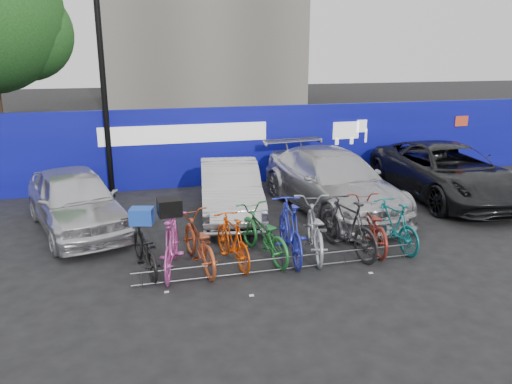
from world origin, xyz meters
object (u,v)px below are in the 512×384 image
object	(u,v)px
car_2	(332,181)
car_3	(447,171)
car_0	(75,200)
bike_1	(171,244)
lamppost	(103,80)
bike_rack	(282,264)
car_1	(230,189)
bike_6	(314,228)
bike_9	(393,224)
bike_4	(263,234)
bike_7	(348,226)
bike_5	(290,229)
bike_0	(144,247)
bike_2	(198,242)
bike_3	(233,240)
bike_8	(370,224)

from	to	relation	value
car_2	car_3	xyz separation A→B (m)	(3.57, 0.23, -0.01)
car_2	car_0	bearing A→B (deg)	173.08
car_2	bike_1	xyz separation A→B (m)	(-4.43, -2.81, -0.21)
lamppost	car_2	size ratio (longest dim) A/B	1.15
bike_rack	car_0	xyz separation A→B (m)	(-3.94, 3.41, 0.56)
car_1	car_3	size ratio (longest dim) A/B	0.75
bike_rack	bike_6	xyz separation A→B (m)	(0.89, 0.68, 0.39)
bike_1	bike_9	world-z (taller)	bike_1
bike_4	bike_9	bearing A→B (deg)	163.74
bike_7	bike_9	world-z (taller)	bike_7
bike_9	bike_7	bearing A→B (deg)	-5.16
bike_rack	bike_4	world-z (taller)	bike_4
car_1	bike_4	bearing A→B (deg)	-80.32
bike_1	bike_6	distance (m)	2.91
bike_rack	bike_5	world-z (taller)	bike_5
car_1	bike_5	bearing A→B (deg)	-70.57
bike_0	bike_5	xyz separation A→B (m)	(2.86, -0.15, 0.14)
bike_rack	bike_7	distance (m)	1.70
bike_4	car_0	bearing A→B (deg)	-48.19
bike_2	bike_7	world-z (taller)	bike_7
bike_1	bike_6	bearing A→B (deg)	-164.84
car_2	bike_0	distance (m)	5.59
bike_rack	bike_4	distance (m)	0.82
car_1	bike_4	world-z (taller)	car_1
car_0	car_1	size ratio (longest dim) A/B	1.04
bike_4	bike_5	world-z (taller)	bike_5
car_1	bike_7	xyz separation A→B (m)	(1.82, -3.05, -0.08)
bike_0	car_1	bearing A→B (deg)	-138.93
car_3	bike_5	xyz separation A→B (m)	(-5.65, -2.99, -0.14)
bike_5	bike_0	bearing A→B (deg)	2.96
bike_0	bike_9	size ratio (longest dim) A/B	1.03
bike_0	bike_6	size ratio (longest dim) A/B	0.85
lamppost	bike_6	world-z (taller)	lamppost
bike_0	bike_9	xyz separation A→B (m)	(5.13, -0.18, 0.05)
car_1	bike_9	size ratio (longest dim) A/B	2.35
car_1	bike_2	world-z (taller)	car_1
car_0	bike_1	world-z (taller)	car_0
bike_0	bike_2	distance (m)	1.03
bike_rack	bike_0	distance (m)	2.64
bike_0	bike_3	distance (m)	1.69
bike_rack	bike_6	size ratio (longest dim) A/B	2.66
car_2	bike_7	xyz separation A→B (m)	(-0.85, -2.82, -0.18)
car_2	bike_8	world-z (taller)	car_2
bike_8	bike_rack	bearing A→B (deg)	25.84
bike_3	bike_1	bearing A→B (deg)	-7.86
car_2	bike_8	distance (m)	2.67
car_1	bike_0	world-z (taller)	car_1
car_1	bike_7	bearing A→B (deg)	-51.14
car_0	bike_8	xyz separation A→B (m)	(6.09, -2.72, -0.20)
car_3	bike_0	world-z (taller)	car_3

